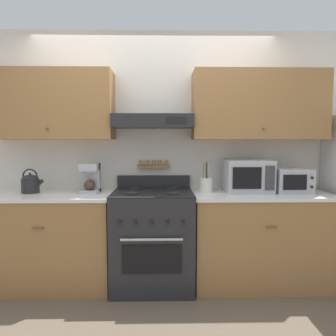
{
  "coord_description": "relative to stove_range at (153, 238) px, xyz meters",
  "views": [
    {
      "loc": [
        0.09,
        -2.55,
        1.4
      ],
      "look_at": [
        0.15,
        0.26,
        1.16
      ],
      "focal_mm": 32.0,
      "sensor_mm": 36.0,
      "label": 1
    }
  ],
  "objects": [
    {
      "name": "stove_range",
      "position": [
        0.0,
        0.0,
        0.0
      ],
      "size": [
        0.77,
        0.68,
        1.05
      ],
      "color": "#232326",
      "rests_on": "ground_plane"
    },
    {
      "name": "tea_kettle",
      "position": [
        -1.2,
        0.06,
        0.53
      ],
      "size": [
        0.22,
        0.17,
        0.24
      ],
      "color": "#232326",
      "rests_on": "counter_left"
    },
    {
      "name": "counter_right",
      "position": [
        1.06,
        0.02,
        -0.01
      ],
      "size": [
        1.34,
        0.64,
        0.91
      ],
      "color": "olive",
      "rests_on": "ground_plane"
    },
    {
      "name": "counter_left",
      "position": [
        -0.99,
        0.02,
        -0.01
      ],
      "size": [
        1.21,
        0.64,
        0.91
      ],
      "color": "olive",
      "rests_on": "ground_plane"
    },
    {
      "name": "wall_back",
      "position": [
        0.03,
        0.3,
        0.98
      ],
      "size": [
        5.2,
        0.46,
        2.55
      ],
      "color": "silver",
      "rests_on": "ground_plane"
    },
    {
      "name": "coffee_maker",
      "position": [
        -0.62,
        0.09,
        0.58
      ],
      "size": [
        0.17,
        0.21,
        0.29
      ],
      "color": "#ADAFB5",
      "rests_on": "counter_left"
    },
    {
      "name": "utensil_crock",
      "position": [
        0.52,
        0.06,
        0.52
      ],
      "size": [
        0.14,
        0.14,
        0.3
      ],
      "color": "silver",
      "rests_on": "counter_right"
    },
    {
      "name": "ground_plane",
      "position": [
        0.0,
        -0.3,
        -0.47
      ],
      "size": [
        16.0,
        16.0,
        0.0
      ],
      "primitive_type": "plane",
      "color": "brown"
    },
    {
      "name": "microwave",
      "position": [
        0.94,
        0.08,
        0.6
      ],
      "size": [
        0.45,
        0.36,
        0.32
      ],
      "color": "#ADAFB5",
      "rests_on": "counter_right"
    },
    {
      "name": "toaster_oven",
      "position": [
        1.36,
        0.06,
        0.56
      ],
      "size": [
        0.34,
        0.33,
        0.24
      ],
      "color": "#ADAFB5",
      "rests_on": "counter_right"
    }
  ]
}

